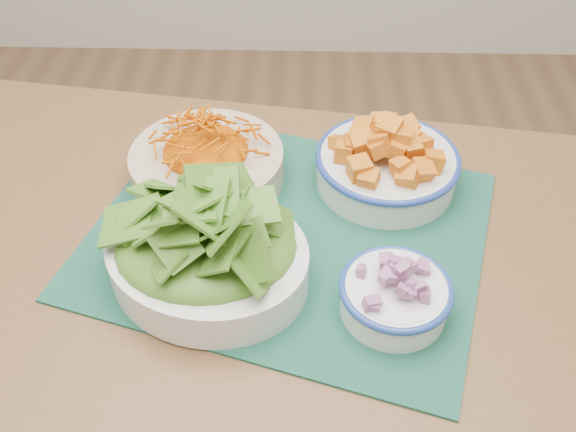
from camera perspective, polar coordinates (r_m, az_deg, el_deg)
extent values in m
cube|color=brown|center=(0.89, -6.30, -4.11)|extent=(1.17, 0.86, 0.04)
cylinder|color=brown|center=(1.51, -20.15, -2.94)|extent=(0.06, 0.06, 0.71)
cylinder|color=brown|center=(1.38, 18.16, -7.89)|extent=(0.06, 0.06, 0.71)
cube|color=#0D3328|center=(0.89, 0.00, -1.49)|extent=(0.63, 0.56, 0.00)
cylinder|color=#C9B095|center=(0.97, -7.18, 4.44)|extent=(0.30, 0.30, 0.05)
ellipsoid|color=#CE5A00|center=(0.94, -7.40, 6.40)|extent=(0.20, 0.20, 0.03)
cylinder|color=silver|center=(0.96, 8.73, 4.15)|extent=(0.27, 0.27, 0.05)
torus|color=navy|center=(0.95, 8.86, 5.17)|extent=(0.21, 0.21, 0.01)
ellipsoid|color=orange|center=(0.93, 9.05, 6.52)|extent=(0.18, 0.18, 0.05)
ellipsoid|color=#306216|center=(0.77, -7.55, -0.75)|extent=(0.23, 0.20, 0.08)
cylinder|color=white|center=(0.79, 9.43, -7.20)|extent=(0.13, 0.13, 0.05)
torus|color=#1F3E92|center=(0.78, 9.58, -6.34)|extent=(0.14, 0.14, 0.01)
ellipsoid|color=#6D094E|center=(0.77, 9.71, -5.60)|extent=(0.11, 0.11, 0.02)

